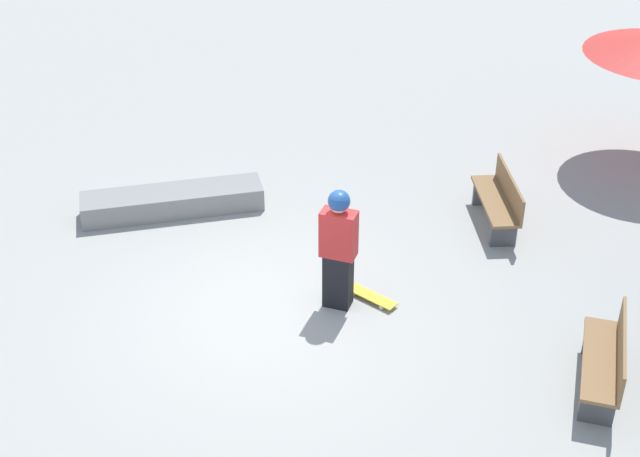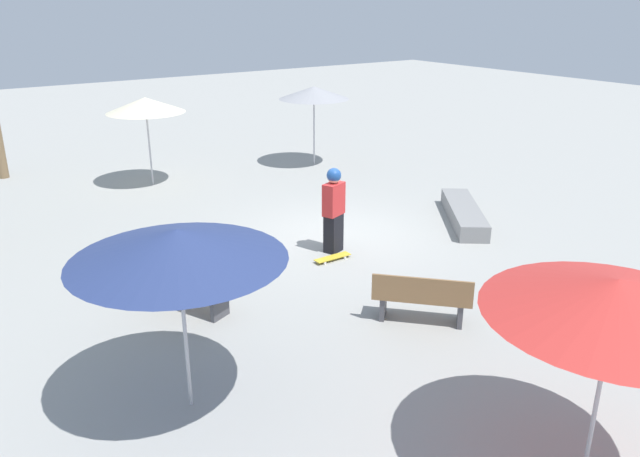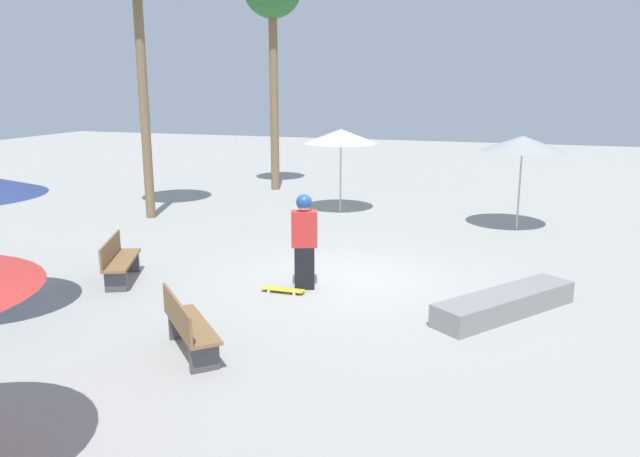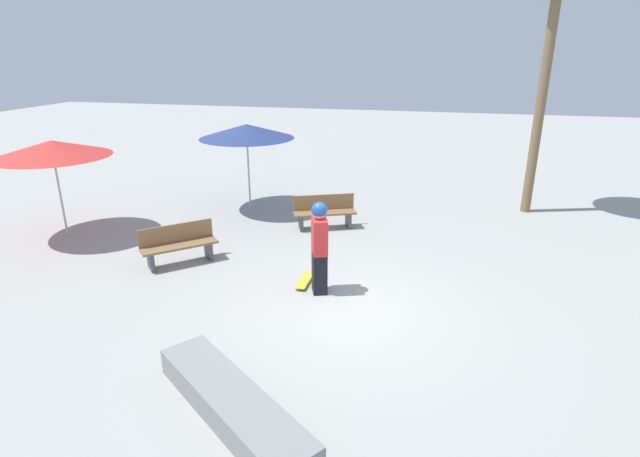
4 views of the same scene
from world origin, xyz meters
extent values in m
plane|color=#9E9E99|center=(0.00, 0.00, 0.00)|extent=(60.00, 60.00, 0.00)
cube|color=black|center=(0.56, 0.69, 0.41)|extent=(0.44, 0.38, 0.81)
cube|color=red|center=(0.56, 0.69, 1.14)|extent=(0.54, 0.41, 0.67)
sphere|color=beige|center=(0.56, 0.69, 1.61)|extent=(0.26, 0.26, 0.26)
sphere|color=#1E478C|center=(0.56, 0.69, 1.64)|extent=(0.30, 0.30, 0.30)
cube|color=gold|center=(0.84, 1.06, 0.06)|extent=(0.80, 0.20, 0.02)
cylinder|color=silver|center=(1.09, 1.15, 0.03)|extent=(0.05, 0.03, 0.05)
cylinder|color=silver|center=(1.09, 0.98, 0.03)|extent=(0.05, 0.03, 0.05)
cylinder|color=silver|center=(0.60, 1.15, 0.03)|extent=(0.05, 0.03, 0.05)
cylinder|color=silver|center=(0.60, 0.98, 0.03)|extent=(0.05, 0.03, 0.05)
cube|color=gray|center=(-3.07, 0.94, 0.19)|extent=(2.26, 2.70, 0.38)
cube|color=#47474C|center=(4.29, 0.82, 0.20)|extent=(0.39, 0.23, 0.40)
cube|color=#47474C|center=(3.79, 1.97, 0.20)|extent=(0.39, 0.23, 0.40)
cube|color=olive|center=(4.04, 1.39, 0.42)|extent=(1.04, 1.64, 0.05)
cube|color=olive|center=(4.23, 1.47, 0.65)|extent=(0.68, 1.48, 0.40)
cube|color=#47474C|center=(1.54, 3.46, 0.20)|extent=(0.34, 0.33, 0.40)
cube|color=#47474C|center=(0.68, 4.37, 0.20)|extent=(0.34, 0.33, 0.40)
cube|color=olive|center=(1.11, 3.92, 0.42)|extent=(1.42, 1.46, 0.05)
cube|color=olive|center=(1.26, 4.05, 0.65)|extent=(1.13, 1.19, 0.40)
camera|label=1|loc=(6.73, -7.08, 7.39)|focal=50.00mm
camera|label=2|loc=(7.66, 10.45, 4.99)|focal=35.00mm
camera|label=3|loc=(-3.16, 11.22, 3.78)|focal=35.00mm
camera|label=4|loc=(-7.81, -1.34, 4.43)|focal=28.00mm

